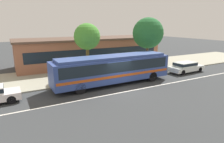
# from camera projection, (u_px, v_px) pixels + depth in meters

# --- Properties ---
(ground_plane) EXTENTS (120.00, 120.00, 0.00)m
(ground_plane) POSITION_uv_depth(u_px,v_px,m) (122.00, 89.00, 17.79)
(ground_plane) COLOR #36393C
(sidewalk_slab) EXTENTS (60.00, 8.00, 0.12)m
(sidewalk_slab) POSITION_uv_depth(u_px,v_px,m) (92.00, 72.00, 23.80)
(sidewalk_slab) COLOR #A09E89
(sidewalk_slab) RESTS_ON ground_plane
(lane_stripe_center) EXTENTS (56.00, 0.16, 0.01)m
(lane_stripe_center) POSITION_uv_depth(u_px,v_px,m) (126.00, 91.00, 17.10)
(lane_stripe_center) COLOR silver
(lane_stripe_center) RESTS_ON ground_plane
(transit_bus) EXTENTS (11.98, 2.67, 2.86)m
(transit_bus) POSITION_uv_depth(u_px,v_px,m) (113.00, 68.00, 18.85)
(transit_bus) COLOR #314893
(transit_bus) RESTS_ON ground_plane
(sedan_far_ahead) EXTENTS (4.66, 1.95, 1.29)m
(sedan_far_ahead) POSITION_uv_depth(u_px,v_px,m) (186.00, 67.00, 23.78)
(sedan_far_ahead) COLOR white
(sedan_far_ahead) RESTS_ON ground_plane
(pedestrian_waiting_near_sign) EXTENTS (0.45, 0.45, 1.64)m
(pedestrian_waiting_near_sign) POSITION_uv_depth(u_px,v_px,m) (85.00, 69.00, 20.81)
(pedestrian_waiting_near_sign) COLOR slate
(pedestrian_waiting_near_sign) RESTS_ON sidewalk_slab
(bus_stop_sign) EXTENTS (0.10, 0.44, 2.46)m
(bus_stop_sign) POSITION_uv_depth(u_px,v_px,m) (135.00, 61.00, 22.21)
(bus_stop_sign) COLOR gray
(bus_stop_sign) RESTS_ON sidewalk_slab
(street_tree_near_stop) EXTENTS (2.88, 2.88, 5.80)m
(street_tree_near_stop) POSITION_uv_depth(u_px,v_px,m) (87.00, 37.00, 21.06)
(street_tree_near_stop) COLOR brown
(street_tree_near_stop) RESTS_ON sidewalk_slab
(street_tree_mid_block) EXTENTS (3.86, 3.86, 6.53)m
(street_tree_mid_block) POSITION_uv_depth(u_px,v_px,m) (148.00, 33.00, 24.29)
(street_tree_mid_block) COLOR brown
(street_tree_mid_block) RESTS_ON sidewalk_slab
(station_building) EXTENTS (20.66, 6.71, 3.90)m
(station_building) POSITION_uv_depth(u_px,v_px,m) (90.00, 51.00, 28.46)
(station_building) COLOR #955B43
(station_building) RESTS_ON ground_plane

